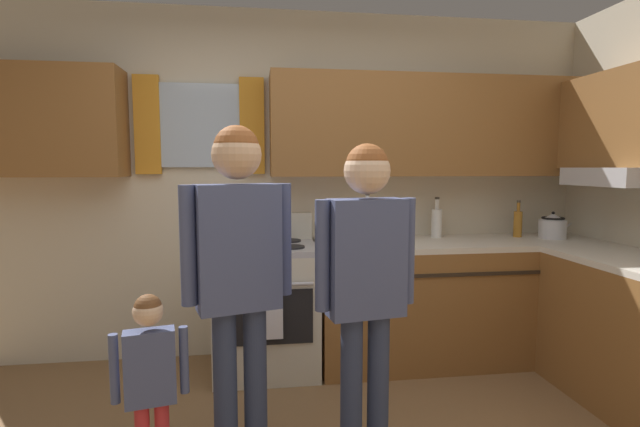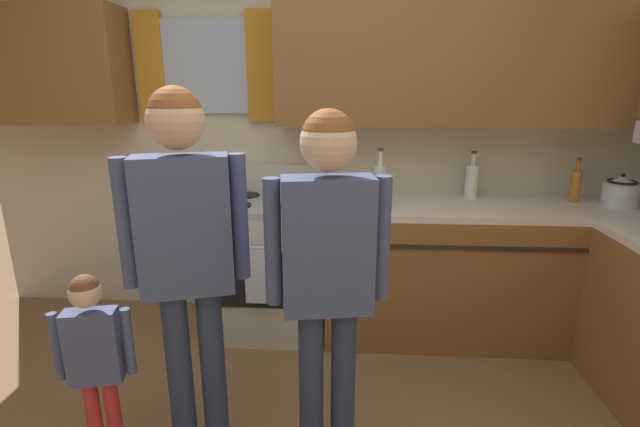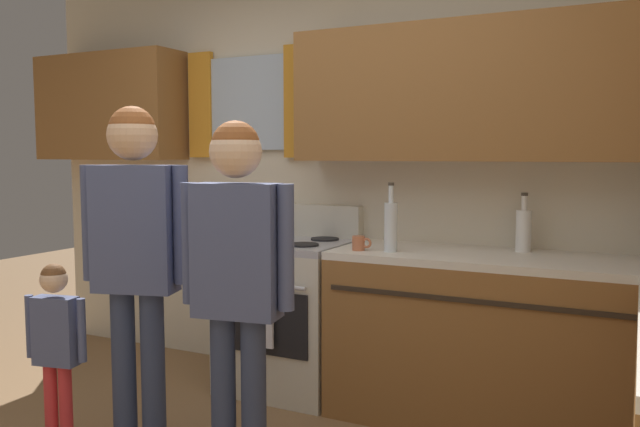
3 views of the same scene
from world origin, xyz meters
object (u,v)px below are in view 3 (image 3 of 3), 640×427
bottle_tall_clear (391,225)px  adult_holding_child (135,242)px  cup_terracotta (359,243)px  small_child (56,338)px  adult_in_plaid (237,265)px  bottle_milk_white (524,229)px  stove_oven (289,312)px

bottle_tall_clear → adult_holding_child: size_ratio=0.23×
bottle_tall_clear → cup_terracotta: bottle_tall_clear is taller
small_child → adult_in_plaid: bearing=5.0°
adult_holding_child → small_child: (-0.37, -0.13, -0.45)m
bottle_tall_clear → bottle_milk_white: size_ratio=1.17×
cup_terracotta → adult_holding_child: size_ratio=0.07×
bottle_tall_clear → adult_holding_child: bearing=-129.7°
stove_oven → adult_holding_child: bearing=-97.0°
stove_oven → bottle_milk_white: bearing=7.7°
adult_holding_child → adult_in_plaid: bearing=-5.2°
bottle_tall_clear → adult_holding_child: (-0.84, -1.01, -0.02)m
stove_oven → small_child: size_ratio=1.20×
bottle_tall_clear → adult_in_plaid: 1.10m
stove_oven → bottle_milk_white: size_ratio=3.51×
adult_holding_child → stove_oven: bearing=83.0°
bottle_milk_white → small_child: 2.38m
bottle_milk_white → stove_oven: bearing=-172.3°
bottle_milk_white → cup_terracotta: 0.87m
adult_holding_child → cup_terracotta: bearing=55.4°
cup_terracotta → adult_holding_child: adult_holding_child is taller
bottle_tall_clear → cup_terracotta: 0.20m
stove_oven → adult_holding_child: adult_holding_child is taller
bottle_tall_clear → small_child: (-1.20, -1.14, -0.47)m
small_child → adult_holding_child: bearing=20.0°
cup_terracotta → adult_holding_child: (-0.67, -0.98, 0.08)m
small_child → cup_terracotta: bearing=46.8°
cup_terracotta → adult_holding_child: bearing=-124.6°
bottle_milk_white → cup_terracotta: bearing=-156.2°
adult_in_plaid → bottle_milk_white: bearing=57.1°
bottle_tall_clear → bottle_milk_white: 0.70m
bottle_milk_white → adult_in_plaid: (-0.89, -1.38, -0.05)m
small_child → stove_oven: bearing=68.3°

